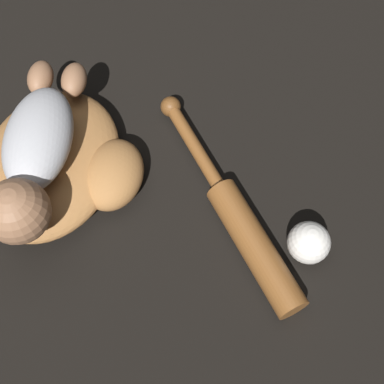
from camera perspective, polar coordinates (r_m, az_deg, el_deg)
name	(u,v)px	position (r m, az deg, el deg)	size (l,w,h in m)	color
ground_plane	(53,167)	(1.10, -14.61, 2.61)	(6.00, 6.00, 0.00)	black
baseball_glove	(60,165)	(1.05, -13.88, 2.85)	(0.36, 0.34, 0.08)	#A8703D
baby_figure	(34,155)	(0.97, -16.55, 3.76)	(0.39, 0.13, 0.11)	#B2B2B7
baseball_bat	(240,222)	(0.99, 5.18, -3.18)	(0.44, 0.31, 0.06)	brown
baseball	(309,243)	(0.98, 12.35, -5.29)	(0.08, 0.08, 0.08)	white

